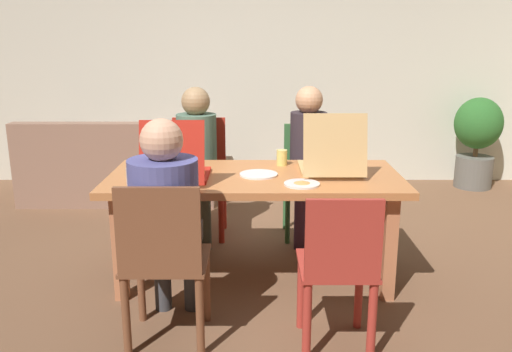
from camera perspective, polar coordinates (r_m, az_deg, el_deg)
name	(u,v)px	position (r m, az deg, el deg)	size (l,w,h in m)	color
ground_plane	(256,277)	(3.74, 0.00, -10.72)	(20.00, 20.00, 0.00)	brown
back_wall	(257,58)	(6.02, 0.06, 12.45)	(7.89, 0.12, 2.74)	beige
dining_table	(256,188)	(3.51, 0.00, -1.25)	(1.91, 0.86, 0.73)	#C07440
chair_0	(165,259)	(2.80, -9.70, -8.76)	(0.44, 0.42, 0.91)	brown
person_0	(168,210)	(2.85, -9.42, -3.66)	(0.36, 0.55, 1.21)	#3D3E42
chair_1	(308,174)	(4.41, 5.53, 0.18)	(0.38, 0.39, 0.91)	#366A37
person_1	(310,152)	(4.22, 5.78, 2.53)	(0.29, 0.48, 1.23)	#442D48
chair_2	(200,173)	(4.43, -5.99, 0.28)	(0.46, 0.40, 0.96)	#A8281A
person_2	(198,152)	(4.24, -6.26, 2.58)	(0.32, 0.52, 1.23)	#3B4237
chair_3	(340,270)	(2.75, 8.93, -9.89)	(0.39, 0.41, 0.87)	#AF3329
pizza_box_0	(331,164)	(3.58, 8.06, 1.28)	(0.40, 0.49, 0.42)	tan
pizza_box_1	(179,171)	(3.40, -8.26, 0.58)	(0.39, 0.48, 0.40)	red
plate_0	(260,174)	(3.47, 0.43, 0.17)	(0.25, 0.25, 0.01)	white
plate_1	(303,183)	(3.25, 5.07, -0.80)	(0.22, 0.22, 0.03)	white
drinking_glass_0	(283,158)	(3.73, 2.92, 1.97)	(0.07, 0.07, 0.11)	#DBCC67
drinking_glass_1	(135,179)	(3.22, -12.86, -0.28)	(0.08, 0.08, 0.13)	silver
couch	(124,171)	(5.59, -13.94, 0.56)	(1.90, 0.89, 0.82)	#916C58
potted_plant	(479,137)	(6.23, 22.70, 3.86)	(0.50, 0.50, 0.98)	#5F5D56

